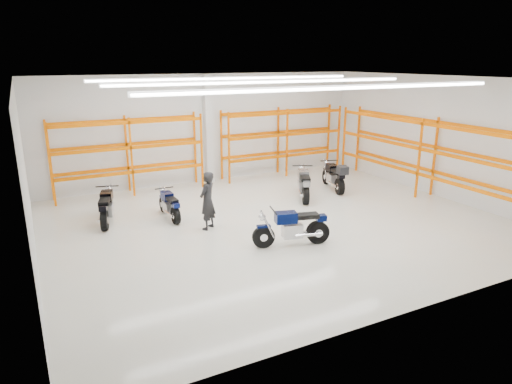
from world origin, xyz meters
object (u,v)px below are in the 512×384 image
structural_column (208,129)px  motorcycle_back_a (106,208)px  motorcycle_main (295,228)px  standing_man (207,201)px  motorcycle_back_d (335,177)px  motorcycle_back_c (304,185)px  motorcycle_back_b (170,206)px

structural_column → motorcycle_back_a: bearing=-144.9°
motorcycle_main → standing_man: size_ratio=1.21×
motorcycle_back_d → structural_column: (-3.90, 3.63, 1.68)m
motorcycle_back_c → standing_man: size_ratio=1.19×
motorcycle_main → motorcycle_back_d: (4.37, 4.06, 0.05)m
motorcycle_main → motorcycle_back_a: (-4.39, 4.28, -0.01)m
motorcycle_main → standing_man: bearing=126.0°
motorcycle_back_b → motorcycle_back_d: bearing=2.3°
motorcycle_back_b → standing_man: size_ratio=1.05×
motorcycle_back_a → motorcycle_back_c: bearing=-4.8°
motorcycle_back_c → standing_man: bearing=-162.8°
motorcycle_main → standing_man: 2.91m
motorcycle_back_b → motorcycle_back_d: size_ratio=0.83×
motorcycle_main → motorcycle_back_b: bearing=123.1°
motorcycle_back_b → motorcycle_back_d: (6.84, 0.28, 0.13)m
motorcycle_back_a → standing_man: (2.69, -1.95, 0.40)m
motorcycle_main → motorcycle_back_a: 6.13m
motorcycle_back_a → motorcycle_back_b: (1.92, -0.50, -0.07)m
motorcycle_back_a → motorcycle_main: bearing=-44.3°
motorcycle_back_d → structural_column: structural_column is taller
motorcycle_back_a → standing_man: bearing=-35.9°
motorcycle_back_a → structural_column: bearing=35.1°
motorcycle_main → structural_column: 7.90m
motorcycle_back_c → motorcycle_back_d: 1.73m
motorcycle_back_c → motorcycle_back_d: (1.69, 0.37, 0.03)m
motorcycle_back_a → standing_man: size_ratio=1.18×
motorcycle_back_c → structural_column: 4.88m
motorcycle_main → motorcycle_back_c: (2.67, 3.69, 0.02)m
motorcycle_back_b → motorcycle_back_c: motorcycle_back_c is taller
motorcycle_back_a → structural_column: (4.85, 3.41, 1.75)m
motorcycle_main → standing_man: (-1.69, 2.33, 0.39)m
motorcycle_back_d → standing_man: size_ratio=1.25×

